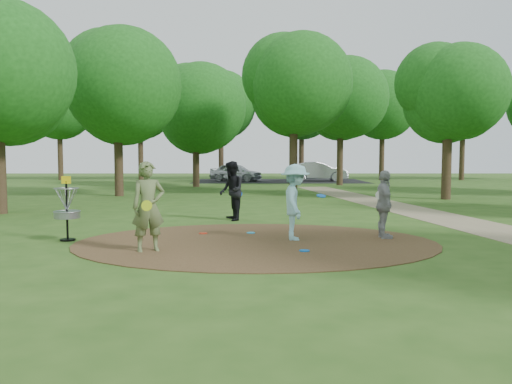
{
  "coord_description": "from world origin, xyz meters",
  "views": [
    {
      "loc": [
        -0.02,
        -11.49,
        1.99
      ],
      "look_at": [
        0.0,
        1.2,
        1.1
      ],
      "focal_mm": 35.0,
      "sensor_mm": 36.0,
      "label": 1
    }
  ],
  "objects": [
    {
      "name": "car_right",
      "position": [
        5.15,
        29.78,
        0.8
      ],
      "size": [
        4.86,
        1.71,
        1.6
      ],
      "primitive_type": "imported",
      "rotation": [
        0.0,
        0.0,
        1.57
      ],
      "color": "#A2A3AA",
      "rests_on": "ground"
    },
    {
      "name": "disc_ground_cyan",
      "position": [
        -0.13,
        1.35,
        0.03
      ],
      "size": [
        0.22,
        0.22,
        0.02
      ],
      "primitive_type": "cylinder",
      "color": "#1CA3E2",
      "rests_on": "dirt_clearing"
    },
    {
      "name": "parking_lot",
      "position": [
        2.0,
        30.0,
        0.0
      ],
      "size": [
        14.0,
        8.0,
        0.01
      ],
      "primitive_type": "cube",
      "color": "black",
      "rests_on": "ground"
    },
    {
      "name": "disc_ground_blue",
      "position": [
        1.01,
        -1.14,
        0.03
      ],
      "size": [
        0.22,
        0.22,
        0.02
      ],
      "primitive_type": "cylinder",
      "color": "blue",
      "rests_on": "dirt_clearing"
    },
    {
      "name": "footpath",
      "position": [
        6.5,
        2.0,
        0.01
      ],
      "size": [
        7.55,
        39.89,
        0.01
      ],
      "primitive_type": "cube",
      "rotation": [
        0.0,
        0.0,
        0.14
      ],
      "color": "#8C7A5B",
      "rests_on": "ground"
    },
    {
      "name": "disc_ground_red",
      "position": [
        -1.36,
        1.26,
        0.03
      ],
      "size": [
        0.22,
        0.22,
        0.02
      ],
      "primitive_type": "cylinder",
      "color": "red",
      "rests_on": "dirt_clearing"
    },
    {
      "name": "player_throwing_with_disc",
      "position": [
        0.93,
        0.34,
        0.91
      ],
      "size": [
        1.11,
        1.19,
        1.83
      ],
      "color": "#97D8E1",
      "rests_on": "ground"
    },
    {
      "name": "dirt_clearing",
      "position": [
        0.0,
        0.0,
        0.01
      ],
      "size": [
        8.4,
        8.4,
        0.02
      ],
      "primitive_type": "cylinder",
      "color": "#47301C",
      "rests_on": "ground"
    },
    {
      "name": "ground",
      "position": [
        0.0,
        0.0,
        0.0
      ],
      "size": [
        100.0,
        100.0,
        0.0
      ],
      "primitive_type": "plane",
      "color": "#2D5119",
      "rests_on": "ground"
    },
    {
      "name": "car_left",
      "position": [
        -1.63,
        29.67,
        0.74
      ],
      "size": [
        4.65,
        3.29,
        1.47
      ],
      "primitive_type": "imported",
      "rotation": [
        0.0,
        0.0,
        1.17
      ],
      "color": "#B6B9BE",
      "rests_on": "ground"
    },
    {
      "name": "tree_ring",
      "position": [
        2.46,
        8.5,
        5.22
      ],
      "size": [
        37.52,
        45.66,
        8.88
      ],
      "color": "#332316",
      "rests_on": "ground"
    },
    {
      "name": "player_waiting_with_disc",
      "position": [
        3.12,
        0.56,
        0.84
      ],
      "size": [
        0.43,
        0.98,
        1.67
      ],
      "color": "#9B9B9E",
      "rests_on": "ground"
    },
    {
      "name": "disc_golf_basket",
      "position": [
        -4.5,
        0.3,
        0.87
      ],
      "size": [
        0.63,
        0.63,
        1.54
      ],
      "color": "black",
      "rests_on": "ground"
    },
    {
      "name": "player_walking_with_disc",
      "position": [
        -0.76,
        4.09,
        0.94
      ],
      "size": [
        0.92,
        1.06,
        1.87
      ],
      "color": "black",
      "rests_on": "ground"
    },
    {
      "name": "player_observer_with_disc",
      "position": [
        -2.26,
        -1.11,
        0.95
      ],
      "size": [
        0.82,
        0.7,
        1.9
      ],
      "color": "#5C6B3E",
      "rests_on": "ground"
    }
  ]
}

